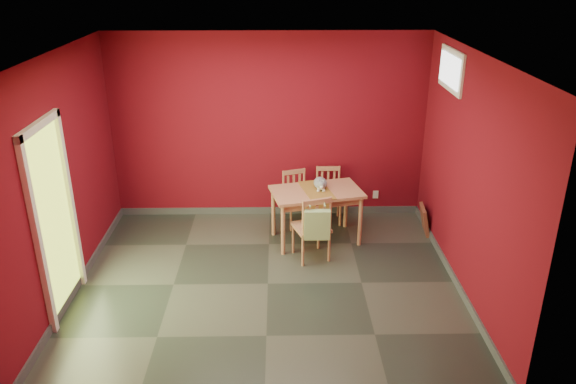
{
  "coord_description": "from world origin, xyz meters",
  "views": [
    {
      "loc": [
        0.14,
        -5.76,
        3.62
      ],
      "look_at": [
        0.25,
        0.45,
        1.0
      ],
      "focal_mm": 35.0,
      "sensor_mm": 36.0,
      "label": 1
    }
  ],
  "objects_px": {
    "tote_bag": "(317,225)",
    "cat": "(320,181)",
    "chair_far_right": "(328,194)",
    "chair_near": "(312,227)",
    "dining_table": "(316,197)",
    "picture_frame": "(424,220)",
    "chair_far_left": "(297,198)"
  },
  "relations": [
    {
      "from": "chair_far_left",
      "to": "chair_far_right",
      "type": "xyz_separation_m",
      "value": [
        0.47,
        0.12,
        0.0
      ]
    },
    {
      "from": "chair_near",
      "to": "chair_far_right",
      "type": "bearing_deg",
      "value": 75.32
    },
    {
      "from": "chair_far_right",
      "to": "cat",
      "type": "xyz_separation_m",
      "value": [
        -0.16,
        -0.54,
        0.42
      ]
    },
    {
      "from": "chair_far_right",
      "to": "tote_bag",
      "type": "height_order",
      "value": "tote_bag"
    },
    {
      "from": "picture_frame",
      "to": "dining_table",
      "type": "bearing_deg",
      "value": -172.28
    },
    {
      "from": "chair_far_right",
      "to": "dining_table",
      "type": "bearing_deg",
      "value": -109.17
    },
    {
      "from": "cat",
      "to": "picture_frame",
      "type": "relative_size",
      "value": 0.94
    },
    {
      "from": "chair_near",
      "to": "picture_frame",
      "type": "relative_size",
      "value": 2.26
    },
    {
      "from": "cat",
      "to": "tote_bag",
      "type": "bearing_deg",
      "value": -119.68
    },
    {
      "from": "chair_far_left",
      "to": "chair_near",
      "type": "height_order",
      "value": "chair_near"
    },
    {
      "from": "chair_far_left",
      "to": "chair_far_right",
      "type": "bearing_deg",
      "value": 13.93
    },
    {
      "from": "picture_frame",
      "to": "cat",
      "type": "bearing_deg",
      "value": -175.64
    },
    {
      "from": "dining_table",
      "to": "picture_frame",
      "type": "distance_m",
      "value": 1.62
    },
    {
      "from": "chair_near",
      "to": "picture_frame",
      "type": "height_order",
      "value": "chair_near"
    },
    {
      "from": "tote_bag",
      "to": "cat",
      "type": "height_order",
      "value": "cat"
    },
    {
      "from": "chair_near",
      "to": "cat",
      "type": "bearing_deg",
      "value": 77.43
    },
    {
      "from": "chair_far_left",
      "to": "picture_frame",
      "type": "xyz_separation_m",
      "value": [
        1.79,
        -0.31,
        -0.21
      ]
    },
    {
      "from": "chair_near",
      "to": "picture_frame",
      "type": "bearing_deg",
      "value": 24.06
    },
    {
      "from": "chair_far_right",
      "to": "chair_near",
      "type": "xyz_separation_m",
      "value": [
        -0.3,
        -1.15,
        0.05
      ]
    },
    {
      "from": "chair_far_left",
      "to": "tote_bag",
      "type": "bearing_deg",
      "value": -80.48
    },
    {
      "from": "cat",
      "to": "chair_far_left",
      "type": "bearing_deg",
      "value": 102.37
    },
    {
      "from": "dining_table",
      "to": "picture_frame",
      "type": "bearing_deg",
      "value": 7.72
    },
    {
      "from": "tote_bag",
      "to": "cat",
      "type": "distance_m",
      "value": 0.86
    },
    {
      "from": "chair_far_left",
      "to": "picture_frame",
      "type": "bearing_deg",
      "value": -9.76
    },
    {
      "from": "chair_far_right",
      "to": "cat",
      "type": "bearing_deg",
      "value": -107.03
    },
    {
      "from": "dining_table",
      "to": "chair_far_right",
      "type": "distance_m",
      "value": 0.71
    },
    {
      "from": "dining_table",
      "to": "chair_far_left",
      "type": "distance_m",
      "value": 0.62
    },
    {
      "from": "dining_table",
      "to": "picture_frame",
      "type": "height_order",
      "value": "dining_table"
    },
    {
      "from": "dining_table",
      "to": "chair_far_right",
      "type": "height_order",
      "value": "chair_far_right"
    },
    {
      "from": "chair_near",
      "to": "cat",
      "type": "height_order",
      "value": "cat"
    },
    {
      "from": "dining_table",
      "to": "chair_far_left",
      "type": "bearing_deg",
      "value": 115.43
    },
    {
      "from": "chair_far_right",
      "to": "cat",
      "type": "height_order",
      "value": "cat"
    }
  ]
}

